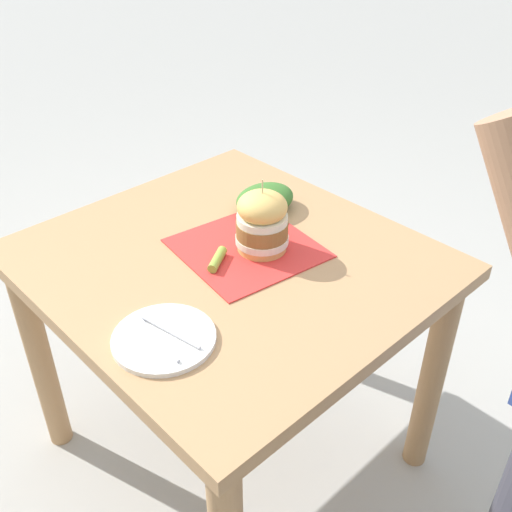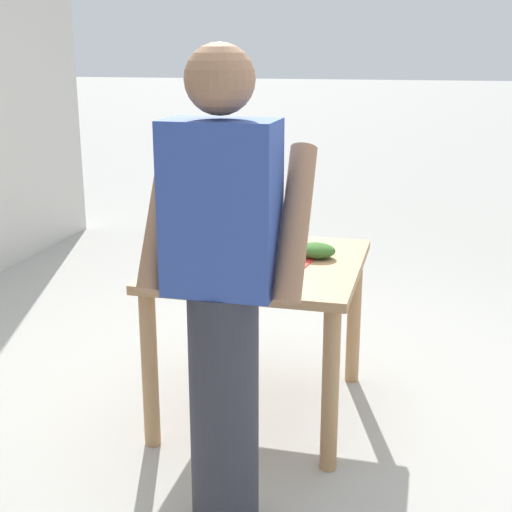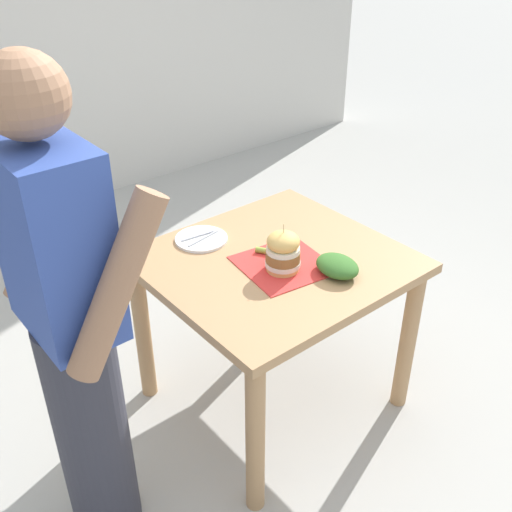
{
  "view_description": "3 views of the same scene",
  "coord_description": "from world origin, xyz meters",
  "px_view_note": "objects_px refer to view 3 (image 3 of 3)",
  "views": [
    {
      "loc": [
        0.81,
        0.96,
        1.6
      ],
      "look_at": [
        0.0,
        0.1,
        0.8
      ],
      "focal_mm": 42.0,
      "sensor_mm": 36.0,
      "label": 1
    },
    {
      "loc": [
        -0.72,
        3.01,
        1.67
      ],
      "look_at": [
        0.0,
        0.1,
        0.8
      ],
      "focal_mm": 50.0,
      "sensor_mm": 36.0,
      "label": 2
    },
    {
      "loc": [
        -1.51,
        1.34,
        1.99
      ],
      "look_at": [
        0.0,
        0.1,
        0.8
      ],
      "focal_mm": 42.0,
      "sensor_mm": 36.0,
      "label": 3
    }
  ],
  "objects_px": {
    "patio_table": "(275,285)",
    "side_salad": "(337,266)",
    "sandwich": "(283,251)",
    "side_plate_with_forks": "(201,239)",
    "pickle_spear": "(266,251)",
    "diner_across_table": "(73,327)"
  },
  "relations": [
    {
      "from": "patio_table",
      "to": "side_salad",
      "type": "xyz_separation_m",
      "value": [
        -0.23,
        -0.11,
        0.16
      ]
    },
    {
      "from": "sandwich",
      "to": "patio_table",
      "type": "bearing_deg",
      "value": -23.42
    },
    {
      "from": "patio_table",
      "to": "side_salad",
      "type": "height_order",
      "value": "side_salad"
    },
    {
      "from": "side_plate_with_forks",
      "to": "side_salad",
      "type": "xyz_separation_m",
      "value": [
        -0.54,
        -0.25,
        0.03
      ]
    },
    {
      "from": "patio_table",
      "to": "side_salad",
      "type": "distance_m",
      "value": 0.3
    },
    {
      "from": "side_plate_with_forks",
      "to": "side_salad",
      "type": "bearing_deg",
      "value": -155.0
    },
    {
      "from": "sandwich",
      "to": "pickle_spear",
      "type": "distance_m",
      "value": 0.15
    },
    {
      "from": "sandwich",
      "to": "pickle_spear",
      "type": "bearing_deg",
      "value": -11.83
    },
    {
      "from": "side_plate_with_forks",
      "to": "patio_table",
      "type": "bearing_deg",
      "value": -154.96
    },
    {
      "from": "patio_table",
      "to": "side_plate_with_forks",
      "type": "relative_size",
      "value": 4.38
    },
    {
      "from": "patio_table",
      "to": "pickle_spear",
      "type": "xyz_separation_m",
      "value": [
        0.05,
        0.01,
        0.14
      ]
    },
    {
      "from": "pickle_spear",
      "to": "side_plate_with_forks",
      "type": "bearing_deg",
      "value": 27.19
    },
    {
      "from": "patio_table",
      "to": "diner_across_table",
      "type": "bearing_deg",
      "value": 95.18
    },
    {
      "from": "patio_table",
      "to": "side_salad",
      "type": "bearing_deg",
      "value": -155.05
    },
    {
      "from": "patio_table",
      "to": "pickle_spear",
      "type": "distance_m",
      "value": 0.15
    },
    {
      "from": "sandwich",
      "to": "diner_across_table",
      "type": "xyz_separation_m",
      "value": [
        0.0,
        0.84,
        0.05
      ]
    },
    {
      "from": "sandwich",
      "to": "side_salad",
      "type": "xyz_separation_m",
      "value": [
        -0.15,
        -0.14,
        -0.05
      ]
    },
    {
      "from": "pickle_spear",
      "to": "sandwich",
      "type": "bearing_deg",
      "value": 168.17
    },
    {
      "from": "patio_table",
      "to": "diner_across_table",
      "type": "distance_m",
      "value": 0.91
    },
    {
      "from": "side_plate_with_forks",
      "to": "diner_across_table",
      "type": "distance_m",
      "value": 0.83
    },
    {
      "from": "pickle_spear",
      "to": "patio_table",
      "type": "bearing_deg",
      "value": -168.85
    },
    {
      "from": "patio_table",
      "to": "pickle_spear",
      "type": "height_order",
      "value": "pickle_spear"
    }
  ]
}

